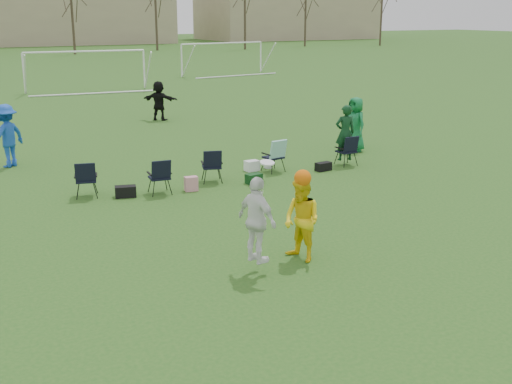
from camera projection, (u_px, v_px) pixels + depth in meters
ground at (289, 303)px, 10.82m from camera, size 260.00×260.00×0.00m
fielder_blue at (7, 136)px, 20.11m from camera, size 1.47×1.36×1.98m
fielder_green_far at (355, 124)px, 22.37m from camera, size 0.71×0.99×1.91m
fielder_black at (159, 101)px, 28.86m from camera, size 1.54×1.53×1.77m
center_contest at (284, 219)px, 12.16m from camera, size 1.82×1.22×2.17m
sideline_setup at (249, 159)px, 18.91m from camera, size 8.96×1.77×1.92m
goal_mid at (85, 59)px, 39.45m from camera, size 7.40×0.63×2.46m
goal_right at (223, 49)px, 49.88m from camera, size 7.35×1.14×2.46m
building_row at (2, 3)px, 94.33m from camera, size 126.00×16.00×13.00m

